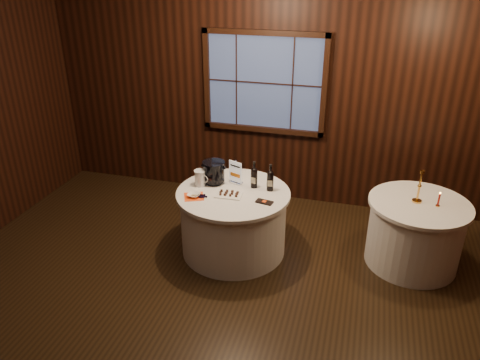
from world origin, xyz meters
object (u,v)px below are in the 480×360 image
(main_table, at_px, (233,221))
(side_table, at_px, (414,233))
(sign_stand, at_px, (236,176))
(grape_bunch, at_px, (202,196))
(ice_bucket, at_px, (214,172))
(brass_candlestick, at_px, (419,191))
(port_bottle_left, at_px, (254,176))
(cracker_bowl, at_px, (194,195))
(chocolate_plate, at_px, (229,194))
(red_candle, at_px, (439,201))
(port_bottle_right, at_px, (270,179))
(glass_pitcher, at_px, (200,178))
(chocolate_box, at_px, (264,202))

(main_table, bearing_deg, side_table, 8.53)
(sign_stand, distance_m, grape_bunch, 0.51)
(ice_bucket, bearing_deg, brass_candlestick, 3.83)
(port_bottle_left, relative_size, cracker_bowl, 2.29)
(port_bottle_left, xyz_separation_m, chocolate_plate, (-0.22, -0.28, -0.12))
(cracker_bowl, relative_size, red_candle, 0.83)
(ice_bucket, height_order, chocolate_plate, ice_bucket)
(main_table, distance_m, grape_bunch, 0.54)
(sign_stand, distance_m, port_bottle_left, 0.23)
(side_table, distance_m, port_bottle_right, 1.70)
(sign_stand, height_order, port_bottle_left, port_bottle_left)
(cracker_bowl, bearing_deg, port_bottle_right, 26.20)
(red_candle, bearing_deg, side_table, 167.88)
(sign_stand, bearing_deg, port_bottle_left, 11.24)
(port_bottle_right, distance_m, glass_pitcher, 0.80)
(ice_bucket, relative_size, grape_bunch, 1.71)
(chocolate_box, bearing_deg, port_bottle_left, 131.48)
(chocolate_box, relative_size, brass_candlestick, 0.50)
(side_table, bearing_deg, chocolate_box, -164.44)
(main_table, relative_size, sign_stand, 4.48)
(port_bottle_left, height_order, grape_bunch, port_bottle_left)
(port_bottle_right, xyz_separation_m, grape_bunch, (-0.67, -0.37, -0.12))
(side_table, bearing_deg, port_bottle_left, -176.14)
(sign_stand, bearing_deg, glass_pitcher, -134.81)
(brass_candlestick, bearing_deg, port_bottle_left, -175.73)
(sign_stand, height_order, ice_bucket, sign_stand)
(brass_candlestick, bearing_deg, ice_bucket, -176.17)
(main_table, distance_m, port_bottle_right, 0.67)
(brass_candlestick, bearing_deg, red_candle, -12.73)
(port_bottle_left, bearing_deg, red_candle, 5.95)
(port_bottle_right, relative_size, red_candle, 1.90)
(main_table, height_order, port_bottle_right, port_bottle_right)
(side_table, bearing_deg, ice_bucket, -176.48)
(grape_bunch, distance_m, glass_pitcher, 0.31)
(chocolate_box, bearing_deg, port_bottle_right, 101.35)
(sign_stand, xyz_separation_m, glass_pitcher, (-0.38, -0.16, -0.00))
(side_table, relative_size, port_bottle_right, 3.42)
(ice_bucket, xyz_separation_m, red_candle, (2.45, 0.10, -0.07))
(ice_bucket, height_order, brass_candlestick, brass_candlestick)
(ice_bucket, height_order, chocolate_box, ice_bucket)
(main_table, xyz_separation_m, sign_stand, (-0.03, 0.22, 0.48))
(main_table, distance_m, side_table, 2.02)
(ice_bucket, bearing_deg, port_bottle_right, -0.54)
(main_table, xyz_separation_m, glass_pitcher, (-0.41, 0.06, 0.48))
(port_bottle_left, xyz_separation_m, brass_candlestick, (1.77, 0.13, -0.01))
(main_table, relative_size, port_bottle_right, 4.06)
(port_bottle_left, bearing_deg, grape_bunch, -136.74)
(side_table, height_order, grape_bunch, grape_bunch)
(sign_stand, xyz_separation_m, chocolate_box, (0.42, -0.37, -0.09))
(glass_pitcher, bearing_deg, red_candle, 19.93)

